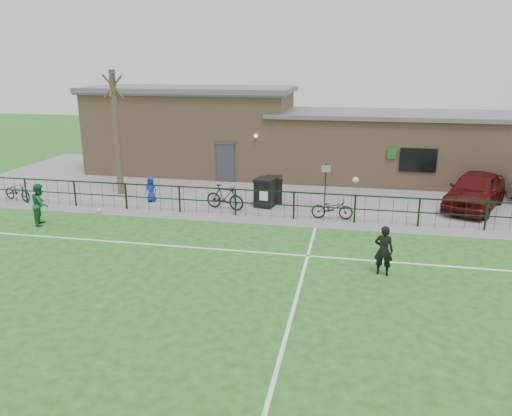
% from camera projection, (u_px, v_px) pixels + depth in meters
% --- Properties ---
extents(ground, '(90.00, 90.00, 0.00)m').
position_uv_depth(ground, '(220.00, 304.00, 13.57)').
color(ground, '#1C5619').
rests_on(ground, ground).
extents(paving_strip, '(34.00, 13.00, 0.02)m').
position_uv_depth(paving_strip, '(288.00, 187.00, 26.27)').
color(paving_strip, slate).
rests_on(paving_strip, ground).
extents(pitch_line_touch, '(28.00, 0.10, 0.01)m').
position_uv_depth(pitch_line_touch, '(269.00, 219.00, 20.91)').
color(pitch_line_touch, white).
rests_on(pitch_line_touch, ground).
extents(pitch_line_mid, '(28.00, 0.10, 0.01)m').
position_uv_depth(pitch_line_mid, '(250.00, 252.00, 17.33)').
color(pitch_line_mid, white).
rests_on(pitch_line_mid, ground).
extents(pitch_line_perp, '(0.10, 16.00, 0.01)m').
position_uv_depth(pitch_line_perp, '(293.00, 311.00, 13.19)').
color(pitch_line_perp, white).
rests_on(pitch_line_perp, ground).
extents(perimeter_fence, '(28.00, 0.10, 1.20)m').
position_uv_depth(perimeter_fence, '(270.00, 204.00, 20.93)').
color(perimeter_fence, black).
rests_on(perimeter_fence, ground).
extents(bare_tree, '(0.30, 0.30, 6.00)m').
position_uv_depth(bare_tree, '(117.00, 134.00, 24.12)').
color(bare_tree, '#433729').
rests_on(bare_tree, ground).
extents(wheelie_bin_left, '(0.98, 1.06, 1.21)m').
position_uv_depth(wheelie_bin_left, '(266.00, 193.00, 22.56)').
color(wheelie_bin_left, black).
rests_on(wheelie_bin_left, paving_strip).
extents(wheelie_bin_right, '(0.89, 0.97, 1.14)m').
position_uv_depth(wheelie_bin_right, '(274.00, 190.00, 23.21)').
color(wheelie_bin_right, black).
rests_on(wheelie_bin_right, paving_strip).
extents(sign_post, '(0.07, 0.07, 2.00)m').
position_uv_depth(sign_post, '(325.00, 185.00, 22.38)').
color(sign_post, black).
rests_on(sign_post, paving_strip).
extents(car_maroon, '(3.76, 5.21, 1.65)m').
position_uv_depth(car_maroon, '(475.00, 190.00, 22.22)').
color(car_maroon, '#460C0D').
rests_on(car_maroon, paving_strip).
extents(bicycle_a, '(1.76, 1.03, 0.87)m').
position_uv_depth(bicycle_a, '(18.00, 191.00, 23.58)').
color(bicycle_a, black).
rests_on(bicycle_a, paving_strip).
extents(bicycle_d, '(1.92, 0.94, 1.11)m').
position_uv_depth(bicycle_d, '(225.00, 197.00, 22.12)').
color(bicycle_d, black).
rests_on(bicycle_d, paving_strip).
extents(bicycle_e, '(1.75, 0.68, 0.90)m').
position_uv_depth(bicycle_e, '(332.00, 208.00, 20.80)').
color(bicycle_e, black).
rests_on(bicycle_e, paving_strip).
extents(spectator_child, '(0.58, 0.38, 1.16)m').
position_uv_depth(spectator_child, '(151.00, 190.00, 23.33)').
color(spectator_child, '#112BA8').
rests_on(spectator_child, paving_strip).
extents(goalkeeper_kick, '(1.39, 2.77, 2.52)m').
position_uv_depth(goalkeeper_kick, '(383.00, 248.00, 15.34)').
color(goalkeeper_kick, black).
rests_on(goalkeeper_kick, ground).
extents(outfield_player, '(0.89, 0.99, 1.69)m').
position_uv_depth(outfield_player, '(40.00, 204.00, 20.06)').
color(outfield_player, '#1A5B2E').
rests_on(outfield_player, ground).
extents(ball_ground, '(0.23, 0.23, 0.23)m').
position_uv_depth(ball_ground, '(99.00, 211.00, 21.71)').
color(ball_ground, white).
rests_on(ball_ground, ground).
extents(clubhouse, '(24.25, 5.40, 4.96)m').
position_uv_depth(clubhouse, '(280.00, 136.00, 28.63)').
color(clubhouse, '#A07C59').
rests_on(clubhouse, ground).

